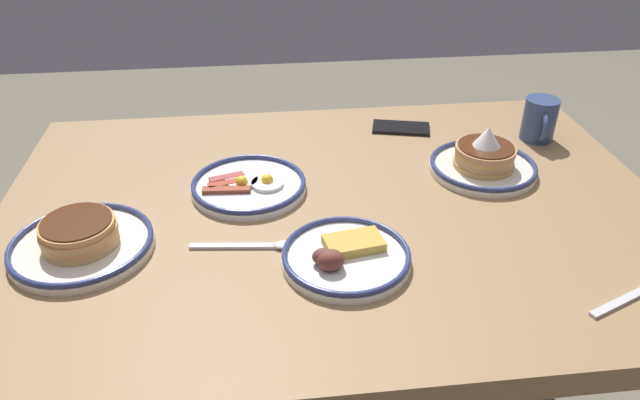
{
  "coord_description": "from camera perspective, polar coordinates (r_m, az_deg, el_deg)",
  "views": [
    {
      "loc": [
        0.15,
        1.03,
        1.41
      ],
      "look_at": [
        0.03,
        0.03,
        0.77
      ],
      "focal_mm": 33.6,
      "sensor_mm": 36.0,
      "label": 1
    }
  ],
  "objects": [
    {
      "name": "plate_far_side",
      "position": [
        1.07,
        2.4,
        -5.33
      ],
      "size": [
        0.23,
        0.23,
        0.05
      ],
      "color": "white",
      "rests_on": "dining_table"
    },
    {
      "name": "plate_near_main",
      "position": [
        1.28,
        -6.81,
        1.44
      ],
      "size": [
        0.25,
        0.25,
        0.04
      ],
      "color": "white",
      "rests_on": "dining_table"
    },
    {
      "name": "cell_phone",
      "position": [
        1.56,
        7.71,
        6.83
      ],
      "size": [
        0.16,
        0.1,
        0.01
      ],
      "primitive_type": "cube",
      "rotation": [
        0.0,
        0.0,
        -0.24
      ],
      "color": "black",
      "rests_on": "dining_table"
    },
    {
      "name": "coffee_mug",
      "position": [
        1.57,
        20.19,
        7.23
      ],
      "size": [
        0.08,
        0.12,
        0.1
      ],
      "color": "#334772",
      "rests_on": "dining_table"
    },
    {
      "name": "plate_center_pancakes",
      "position": [
        1.17,
        -21.82,
        -3.59
      ],
      "size": [
        0.26,
        0.26,
        0.06
      ],
      "color": "silver",
      "rests_on": "dining_table"
    },
    {
      "name": "fork_near",
      "position": [
        1.13,
        27.68,
        -8.06
      ],
      "size": [
        0.19,
        0.09,
        0.01
      ],
      "color": "silver",
      "rests_on": "dining_table"
    },
    {
      "name": "plate_far_companion",
      "position": [
        1.38,
        15.33,
        3.61
      ],
      "size": [
        0.24,
        0.24,
        0.11
      ],
      "color": "silver",
      "rests_on": "dining_table"
    },
    {
      "name": "dining_table",
      "position": [
        1.27,
        1.33,
        -3.48
      ],
      "size": [
        1.37,
        0.96,
        0.74
      ],
      "color": "#94744E",
      "rests_on": "ground_plane"
    },
    {
      "name": "tea_spoon",
      "position": [
        1.11,
        -6.0,
        -4.33
      ],
      "size": [
        0.19,
        0.04,
        0.01
      ],
      "color": "silver",
      "rests_on": "dining_table"
    }
  ]
}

